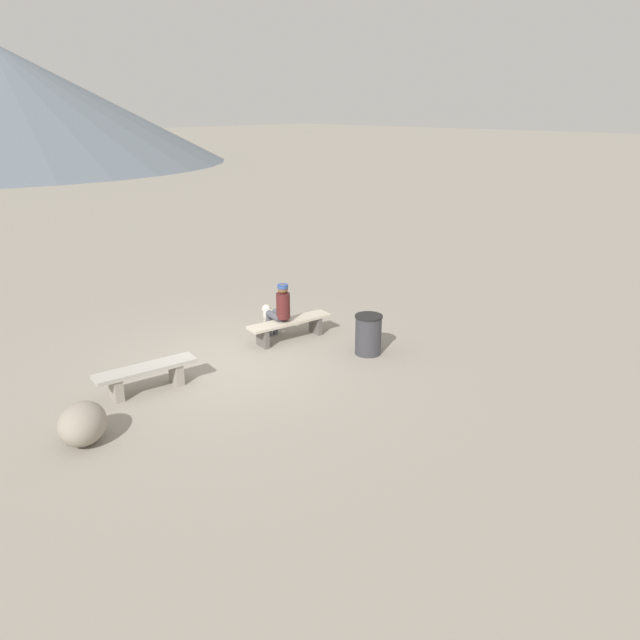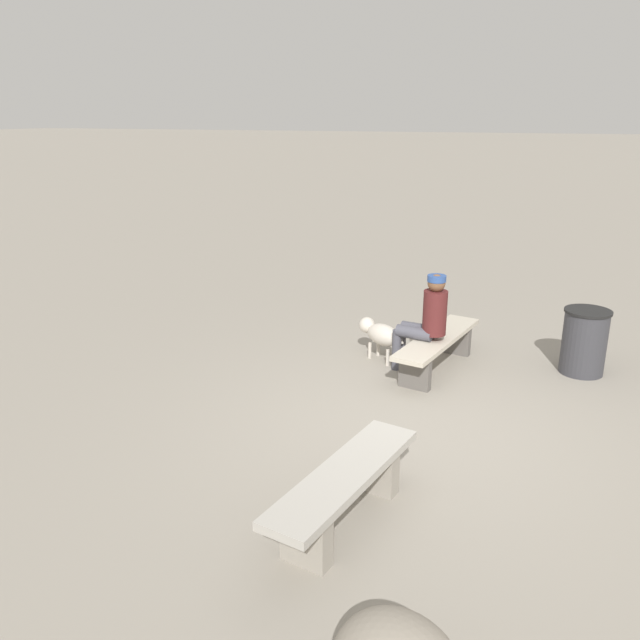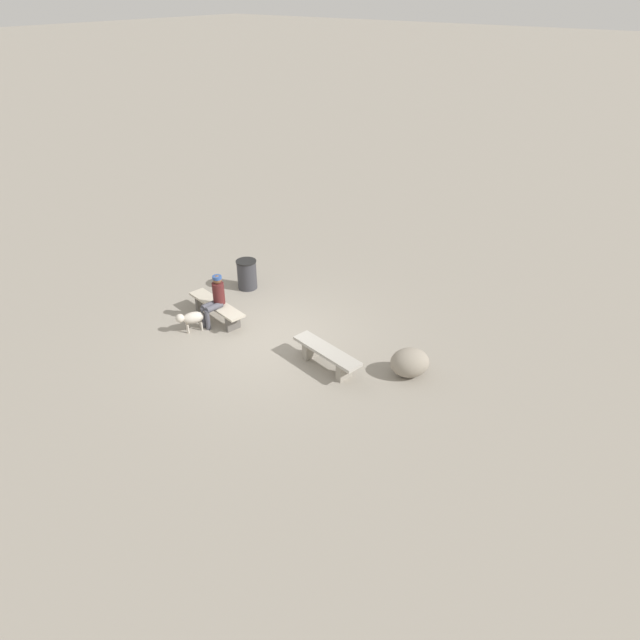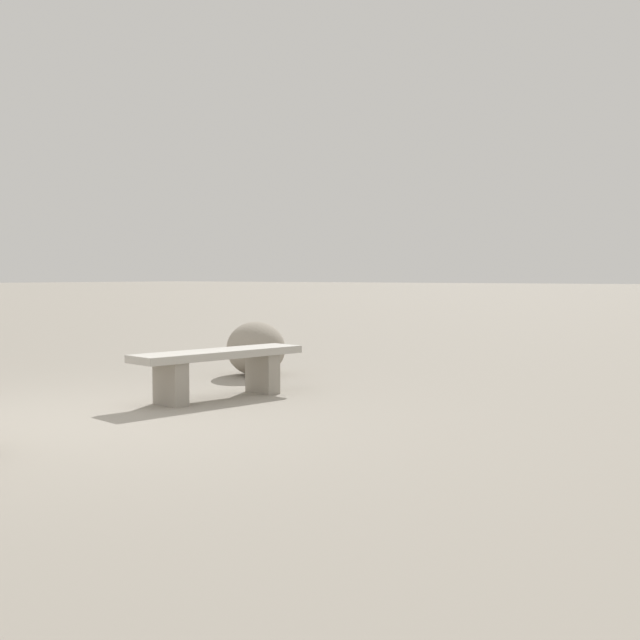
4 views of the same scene
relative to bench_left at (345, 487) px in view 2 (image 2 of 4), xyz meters
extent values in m
cube|color=gray|center=(1.73, -0.13, -0.35)|extent=(210.00, 210.00, 0.06)
cube|color=gray|center=(-0.53, 0.09, -0.13)|extent=(0.21, 0.38, 0.39)
cube|color=gray|center=(0.53, -0.09, -0.13)|extent=(0.21, 0.38, 0.39)
cube|color=#B2ADA3|center=(0.00, 0.00, 0.10)|extent=(1.79, 0.71, 0.07)
cube|color=#605B56|center=(2.72, 0.11, -0.13)|extent=(0.17, 0.38, 0.38)
cube|color=#605B56|center=(4.02, -0.13, -0.13)|extent=(0.17, 0.38, 0.38)
cube|color=beige|center=(3.37, -0.01, 0.09)|extent=(1.91, 0.73, 0.06)
cylinder|color=#511E1E|center=(3.22, 0.02, 0.46)|extent=(0.28, 0.28, 0.53)
sphere|color=brown|center=(3.22, 0.02, 0.82)|extent=(0.21, 0.21, 0.21)
cylinder|color=#2D4C8C|center=(3.22, 0.02, 0.88)|extent=(0.22, 0.22, 0.07)
cylinder|color=#4C4C56|center=(3.32, 0.22, 0.19)|extent=(0.21, 0.45, 0.15)
cylinder|color=#4C4C56|center=(3.35, 0.44, -0.06)|extent=(0.11, 0.11, 0.51)
cylinder|color=#4C4C56|center=(3.17, 0.24, 0.19)|extent=(0.21, 0.45, 0.15)
cylinder|color=#4C4C56|center=(3.20, 0.46, -0.06)|extent=(0.11, 0.11, 0.51)
ellipsoid|color=beige|center=(3.42, 0.70, 0.03)|extent=(0.49, 0.58, 0.27)
sphere|color=beige|center=(3.57, 0.96, 0.08)|extent=(0.21, 0.21, 0.21)
cylinder|color=beige|center=(3.44, 0.88, -0.21)|extent=(0.04, 0.04, 0.21)
cylinder|color=beige|center=(3.57, 0.80, -0.21)|extent=(0.04, 0.04, 0.21)
cylinder|color=beige|center=(3.28, 0.59, -0.21)|extent=(0.04, 0.04, 0.21)
cylinder|color=beige|center=(3.41, 0.52, -0.21)|extent=(0.04, 0.04, 0.21)
cylinder|color=beige|center=(3.28, 0.44, 0.07)|extent=(0.09, 0.12, 0.15)
cylinder|color=#38383D|center=(3.93, -1.67, 0.07)|extent=(0.52, 0.52, 0.77)
cylinder|color=black|center=(3.93, -1.67, 0.47)|extent=(0.55, 0.55, 0.03)
camera|label=1|loc=(-4.70, -8.71, 4.37)|focal=33.89mm
camera|label=2|loc=(-4.02, -1.40, 2.71)|focal=36.04mm
camera|label=3|loc=(-6.02, 8.12, 6.90)|focal=32.14mm
camera|label=4|loc=(5.50, 5.04, 0.83)|focal=44.77mm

